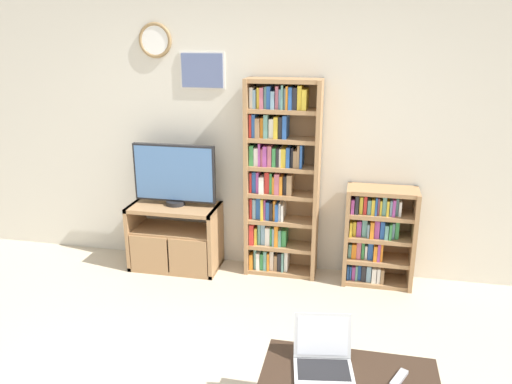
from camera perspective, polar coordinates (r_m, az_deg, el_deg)
The scene contains 8 objects.
wall_back at distance 4.58m, azimuth 0.44°, elevation 6.94°, with size 5.97×0.09×2.60m.
tv_stand at distance 4.82m, azimuth -9.25°, elevation -5.08°, with size 0.84×0.43×0.62m.
television at distance 4.66m, azimuth -9.32°, elevation 1.96°, with size 0.78×0.18×0.58m.
bookshelf_tall at distance 4.49m, azimuth 2.54°, elevation 1.58°, with size 0.66×0.26×1.80m.
bookshelf_short at distance 4.57m, azimuth 13.53°, elevation -4.81°, with size 0.61×0.31×0.89m.
coffee_table at distance 2.95m, azimuth 10.59°, elevation -20.67°, with size 0.96×0.51×0.39m.
laptop at distance 2.93m, azimuth 7.67°, elevation -18.10°, with size 0.37×0.35×0.27m.
remote_near_laptop at distance 2.95m, azimuth 16.02°, elevation -19.79°, with size 0.11×0.16×0.02m.
Camera 1 is at (0.88, -2.18, 2.17)m, focal length 35.00 mm.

